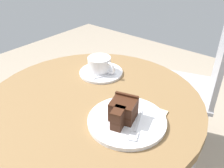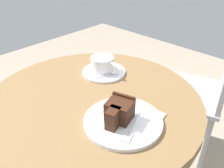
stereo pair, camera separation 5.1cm
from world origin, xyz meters
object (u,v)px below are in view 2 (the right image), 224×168
object	(u,v)px
saucer	(104,72)
teaspoon	(102,77)
fork	(131,129)
cake_plate	(123,121)
coffee_cup	(103,64)
napkin	(133,117)
cafe_chair	(208,78)
cake_slice	(119,111)

from	to	relation	value
saucer	teaspoon	bearing A→B (deg)	-55.47
fork	cake_plate	bearing A→B (deg)	-134.62
saucer	teaspoon	xyz separation A→B (m)	(0.03, -0.04, 0.01)
coffee_cup	napkin	bearing A→B (deg)	-26.73
saucer	cafe_chair	bearing A→B (deg)	69.45
cake_plate	cafe_chair	xyz separation A→B (m)	(-0.04, 0.73, -0.18)
teaspoon	cake_slice	bearing A→B (deg)	84.20
teaspoon	fork	distance (m)	0.30
saucer	cafe_chair	world-z (taller)	cafe_chair
coffee_cup	teaspoon	distance (m)	0.06
saucer	coffee_cup	xyz separation A→B (m)	(-0.00, -0.00, 0.03)
teaspoon	cafe_chair	distance (m)	0.65
teaspoon	cake_plate	distance (m)	0.26
cake_slice	fork	distance (m)	0.06
cake_slice	cafe_chair	distance (m)	0.77
napkin	fork	bearing A→B (deg)	-56.96
saucer	napkin	world-z (taller)	saucer
cake_plate	napkin	bearing A→B (deg)	80.93
cake_slice	napkin	distance (m)	0.06
cake_plate	cafe_chair	distance (m)	0.75
saucer	cake_slice	size ratio (longest dim) A/B	1.56
napkin	coffee_cup	bearing A→B (deg)	153.27
cake_slice	coffee_cup	bearing A→B (deg)	144.06
teaspoon	napkin	bearing A→B (deg)	95.30
saucer	coffee_cup	size ratio (longest dim) A/B	1.40
napkin	cafe_chair	size ratio (longest dim) A/B	0.18
coffee_cup	fork	size ratio (longest dim) A/B	0.93
teaspoon	cake_plate	bearing A→B (deg)	86.74
coffee_cup	cake_plate	size ratio (longest dim) A/B	0.53
napkin	cafe_chair	distance (m)	0.71
saucer	cake_slice	bearing A→B (deg)	-36.63
teaspoon	saucer	bearing A→B (deg)	-118.25
coffee_cup	fork	world-z (taller)	coffee_cup
coffee_cup	fork	xyz separation A→B (m)	(0.30, -0.19, -0.02)
cake_slice	cafe_chair	size ratio (longest dim) A/B	0.11
coffee_cup	cafe_chair	size ratio (longest dim) A/B	0.13
coffee_cup	napkin	distance (m)	0.29
coffee_cup	napkin	world-z (taller)	coffee_cup
saucer	cafe_chair	distance (m)	0.62
cake_slice	teaspoon	bearing A→B (deg)	146.98
cafe_chair	cake_plate	bearing A→B (deg)	-14.54
fork	saucer	bearing A→B (deg)	-145.32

